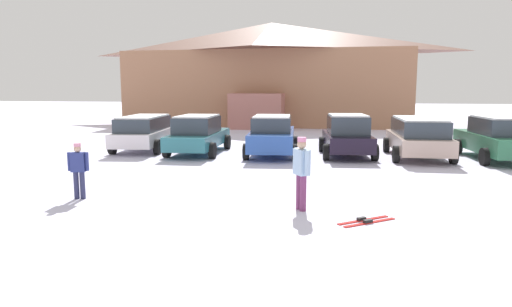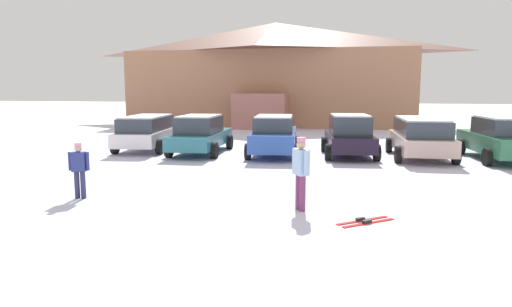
{
  "view_description": "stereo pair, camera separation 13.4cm",
  "coord_description": "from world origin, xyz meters",
  "px_view_note": "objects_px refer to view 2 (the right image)",
  "views": [
    {
      "loc": [
        2.86,
        -6.3,
        2.75
      ],
      "look_at": [
        0.72,
        5.0,
        1.1
      ],
      "focal_mm": 32.0,
      "sensor_mm": 36.0,
      "label": 1
    },
    {
      "loc": [
        3.0,
        -6.27,
        2.75
      ],
      "look_at": [
        0.72,
        5.0,
        1.1
      ],
      "focal_mm": 32.0,
      "sensor_mm": 36.0,
      "label": 2
    }
  ],
  "objects_px": {
    "skier_adult_in_blue_parka": "(301,169)",
    "ski_lodge": "(275,73)",
    "skier_teen_in_navy_coat": "(79,167)",
    "parked_beige_suv": "(421,136)",
    "parked_green_coupe": "(502,138)",
    "parked_black_sedan": "(349,136)",
    "pair_of_skis": "(365,221)",
    "parked_white_suv": "(147,131)",
    "parked_teal_hatchback": "(201,134)",
    "parked_blue_hatchback": "(274,135)"
  },
  "relations": [
    {
      "from": "ski_lodge",
      "to": "pair_of_skis",
      "type": "bearing_deg",
      "value": -76.96
    },
    {
      "from": "parked_white_suv",
      "to": "skier_teen_in_navy_coat",
      "type": "height_order",
      "value": "parked_white_suv"
    },
    {
      "from": "parked_blue_hatchback",
      "to": "parked_beige_suv",
      "type": "height_order",
      "value": "parked_blue_hatchback"
    },
    {
      "from": "skier_teen_in_navy_coat",
      "to": "parked_black_sedan",
      "type": "bearing_deg",
      "value": 52.58
    },
    {
      "from": "parked_white_suv",
      "to": "parked_teal_hatchback",
      "type": "height_order",
      "value": "parked_teal_hatchback"
    },
    {
      "from": "parked_beige_suv",
      "to": "pair_of_skis",
      "type": "relative_size",
      "value": 3.88
    },
    {
      "from": "parked_black_sedan",
      "to": "parked_green_coupe",
      "type": "distance_m",
      "value": 5.7
    },
    {
      "from": "parked_blue_hatchback",
      "to": "pair_of_skis",
      "type": "distance_m",
      "value": 9.74
    },
    {
      "from": "parked_teal_hatchback",
      "to": "parked_beige_suv",
      "type": "xyz_separation_m",
      "value": [
        8.96,
        0.39,
        0.05
      ]
    },
    {
      "from": "parked_white_suv",
      "to": "pair_of_skis",
      "type": "xyz_separation_m",
      "value": [
        9.22,
        -9.58,
        -0.82
      ]
    },
    {
      "from": "parked_beige_suv",
      "to": "parked_black_sedan",
      "type": "bearing_deg",
      "value": -178.76
    },
    {
      "from": "parked_green_coupe",
      "to": "skier_teen_in_navy_coat",
      "type": "relative_size",
      "value": 3.41
    },
    {
      "from": "parked_blue_hatchback",
      "to": "parked_beige_suv",
      "type": "xyz_separation_m",
      "value": [
        5.8,
        0.33,
        0.03
      ]
    },
    {
      "from": "pair_of_skis",
      "to": "parked_beige_suv",
      "type": "bearing_deg",
      "value": 75.56
    },
    {
      "from": "parked_beige_suv",
      "to": "skier_teen_in_navy_coat",
      "type": "distance_m",
      "value": 12.81
    },
    {
      "from": "skier_teen_in_navy_coat",
      "to": "skier_adult_in_blue_parka",
      "type": "height_order",
      "value": "skier_adult_in_blue_parka"
    },
    {
      "from": "parked_black_sedan",
      "to": "skier_teen_in_navy_coat",
      "type": "xyz_separation_m",
      "value": [
        -6.62,
        -8.65,
        -0.05
      ]
    },
    {
      "from": "parked_blue_hatchback",
      "to": "skier_adult_in_blue_parka",
      "type": "height_order",
      "value": "skier_adult_in_blue_parka"
    },
    {
      "from": "parked_beige_suv",
      "to": "parked_teal_hatchback",
      "type": "bearing_deg",
      "value": -177.5
    },
    {
      "from": "parked_blue_hatchback",
      "to": "pair_of_skis",
      "type": "height_order",
      "value": "parked_blue_hatchback"
    },
    {
      "from": "parked_black_sedan",
      "to": "parked_white_suv",
      "type": "bearing_deg",
      "value": 178.66
    },
    {
      "from": "parked_blue_hatchback",
      "to": "parked_green_coupe",
      "type": "distance_m",
      "value": 8.74
    },
    {
      "from": "parked_blue_hatchback",
      "to": "parked_black_sedan",
      "type": "xyz_separation_m",
      "value": [
        3.03,
        0.27,
        0.01
      ]
    },
    {
      "from": "skier_adult_in_blue_parka",
      "to": "ski_lodge",
      "type": "bearing_deg",
      "value": 100.4
    },
    {
      "from": "parked_white_suv",
      "to": "skier_adult_in_blue_parka",
      "type": "relative_size",
      "value": 2.87
    },
    {
      "from": "skier_adult_in_blue_parka",
      "to": "parked_black_sedan",
      "type": "bearing_deg",
      "value": 82.91
    },
    {
      "from": "parked_blue_hatchback",
      "to": "skier_adult_in_blue_parka",
      "type": "relative_size",
      "value": 2.87
    },
    {
      "from": "skier_teen_in_navy_coat",
      "to": "pair_of_skis",
      "type": "distance_m",
      "value": 7.04
    },
    {
      "from": "parked_green_coupe",
      "to": "skier_teen_in_navy_coat",
      "type": "distance_m",
      "value": 15.08
    },
    {
      "from": "parked_green_coupe",
      "to": "parked_blue_hatchback",
      "type": "bearing_deg",
      "value": -178.07
    },
    {
      "from": "parked_beige_suv",
      "to": "parked_green_coupe",
      "type": "height_order",
      "value": "parked_green_coupe"
    },
    {
      "from": "ski_lodge",
      "to": "parked_teal_hatchback",
      "type": "relative_size",
      "value": 4.5
    },
    {
      "from": "ski_lodge",
      "to": "parked_white_suv",
      "type": "distance_m",
      "value": 17.76
    },
    {
      "from": "parked_teal_hatchback",
      "to": "parked_green_coupe",
      "type": "distance_m",
      "value": 11.91
    },
    {
      "from": "parked_teal_hatchback",
      "to": "parked_beige_suv",
      "type": "relative_size",
      "value": 1.02
    },
    {
      "from": "ski_lodge",
      "to": "parked_black_sedan",
      "type": "distance_m",
      "value": 18.65
    },
    {
      "from": "ski_lodge",
      "to": "parked_black_sedan",
      "type": "relative_size",
      "value": 5.11
    },
    {
      "from": "parked_green_coupe",
      "to": "ski_lodge",
      "type": "bearing_deg",
      "value": 123.63
    },
    {
      "from": "parked_beige_suv",
      "to": "parked_green_coupe",
      "type": "distance_m",
      "value": 2.94
    },
    {
      "from": "parked_beige_suv",
      "to": "pair_of_skis",
      "type": "height_order",
      "value": "parked_beige_suv"
    },
    {
      "from": "parked_beige_suv",
      "to": "skier_teen_in_navy_coat",
      "type": "xyz_separation_m",
      "value": [
        -9.38,
        -8.71,
        -0.08
      ]
    },
    {
      "from": "skier_teen_in_navy_coat",
      "to": "skier_adult_in_blue_parka",
      "type": "distance_m",
      "value": 5.54
    },
    {
      "from": "parked_green_coupe",
      "to": "parked_white_suv",
      "type": "bearing_deg",
      "value": 179.29
    },
    {
      "from": "ski_lodge",
      "to": "parked_green_coupe",
      "type": "bearing_deg",
      "value": -56.37
    },
    {
      "from": "ski_lodge",
      "to": "skier_adult_in_blue_parka",
      "type": "bearing_deg",
      "value": -79.6
    },
    {
      "from": "parked_green_coupe",
      "to": "pair_of_skis",
      "type": "xyz_separation_m",
      "value": [
        -5.37,
        -9.4,
        -0.83
      ]
    },
    {
      "from": "parked_black_sedan",
      "to": "parked_green_coupe",
      "type": "xyz_separation_m",
      "value": [
        5.7,
        0.03,
        0.0
      ]
    },
    {
      "from": "parked_green_coupe",
      "to": "pair_of_skis",
      "type": "distance_m",
      "value": 10.86
    },
    {
      "from": "parked_white_suv",
      "to": "skier_teen_in_navy_coat",
      "type": "distance_m",
      "value": 9.15
    },
    {
      "from": "parked_black_sedan",
      "to": "skier_adult_in_blue_parka",
      "type": "relative_size",
      "value": 2.51
    }
  ]
}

